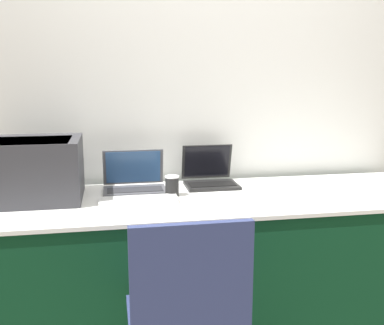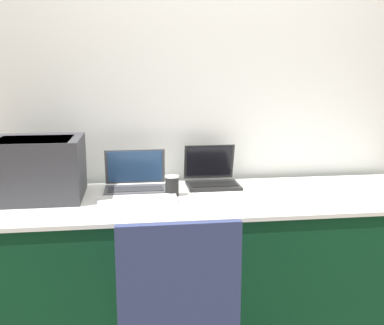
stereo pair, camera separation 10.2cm
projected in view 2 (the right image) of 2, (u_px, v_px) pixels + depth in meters
wall_back at (203, 96)px, 2.74m from camera, size 8.00×0.05×2.60m
table at (216, 266)px, 2.46m from camera, size 2.44×0.76×0.79m
printer at (37, 166)px, 2.33m from camera, size 0.46×0.41×0.32m
laptop_left at (136, 181)px, 2.51m from camera, size 0.34×0.25×0.22m
laptop_right at (212, 177)px, 2.62m from camera, size 0.30×0.28×0.23m
external_keyboard at (138, 199)px, 2.29m from camera, size 0.40×0.12×0.02m
coffee_cup at (172, 186)px, 2.39m from camera, size 0.08×0.08×0.11m
chair at (176, 316)px, 1.65m from camera, size 0.41×0.46×0.96m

